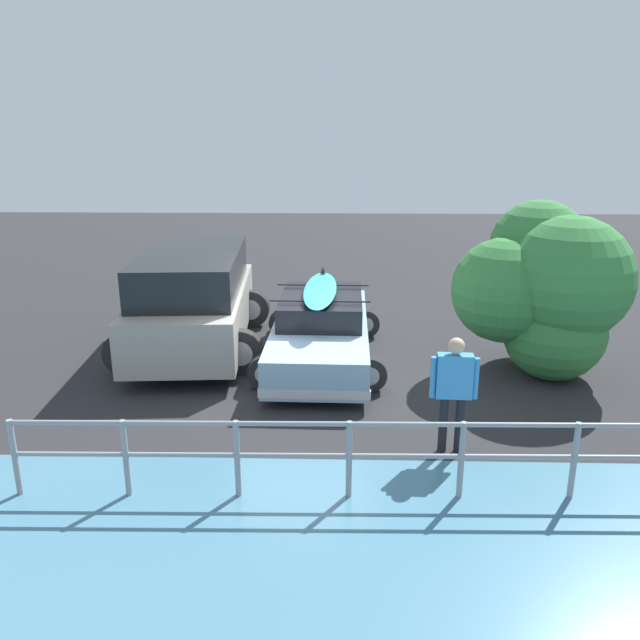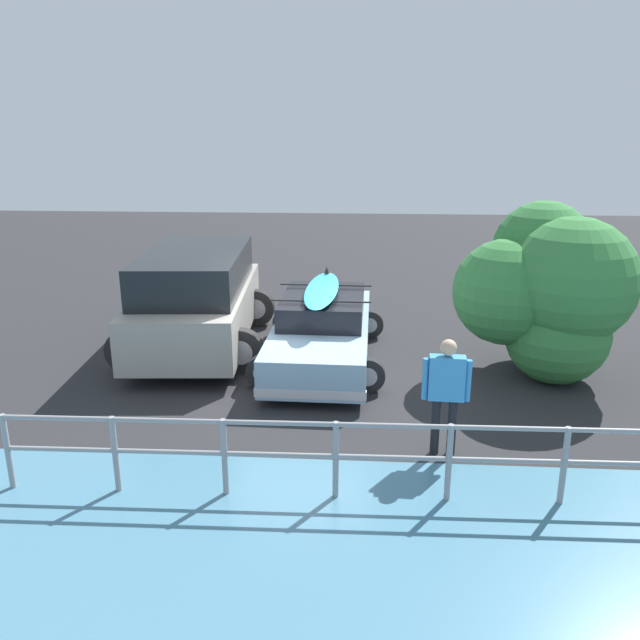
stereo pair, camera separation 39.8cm
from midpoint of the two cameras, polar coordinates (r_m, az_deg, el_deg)
name	(u,v)px [view 1 (the left image)]	position (r m, az deg, el deg)	size (l,w,h in m)	color
ground_plane	(300,372)	(10.98, -2.90, -4.79)	(44.00, 44.00, 0.02)	#28282B
sedan_car	(321,329)	(11.36, -0.91, -0.85)	(2.32, 4.51, 1.48)	#8CADC6
suv_car	(194,299)	(12.14, -12.37, 1.87)	(2.93, 4.84, 1.89)	#9E998E
person_bystander	(454,385)	(8.12, 10.77, -5.84)	(0.61, 0.21, 1.57)	black
railing_fence	(406,448)	(7.20, 6.24, -11.58)	(8.98, 0.22, 0.94)	gray
bush_near_left	(541,288)	(11.16, 18.59, 2.80)	(2.90, 2.60, 2.97)	brown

